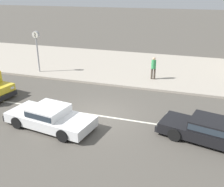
{
  "coord_description": "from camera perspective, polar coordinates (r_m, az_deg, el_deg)",
  "views": [
    {
      "loc": [
        4.71,
        -11.73,
        6.36
      ],
      "look_at": [
        0.46,
        1.36,
        0.8
      ],
      "focal_mm": 42.0,
      "sensor_mm": 36.0,
      "label": 1
    }
  ],
  "objects": [
    {
      "name": "lane_centre_stripe",
      "position": [
        14.15,
        -3.47,
        -4.74
      ],
      "size": [
        50.4,
        0.14,
        0.01
      ],
      "primitive_type": "cube",
      "color": "silver",
      "rests_on": "ground"
    },
    {
      "name": "sedan_black_3",
      "position": [
        12.42,
        20.51,
        -7.51
      ],
      "size": [
        4.75,
        2.58,
        1.06
      ],
      "color": "black",
      "rests_on": "ground"
    },
    {
      "name": "street_clock",
      "position": [
        21.24,
        -16.1,
        10.64
      ],
      "size": [
        0.57,
        0.22,
        3.2
      ],
      "color": "#9E9EA3",
      "rests_on": "kerb_strip"
    },
    {
      "name": "sedan_white_2",
      "position": [
        13.17,
        -13.44,
        -4.9
      ],
      "size": [
        4.68,
        2.4,
        1.06
      ],
      "color": "white",
      "rests_on": "ground"
    },
    {
      "name": "kerb_strip",
      "position": [
        22.65,
        5.32,
        5.8
      ],
      "size": [
        68.0,
        10.0,
        0.15
      ],
      "primitive_type": "cube",
      "color": "#ADA393",
      "rests_on": "ground"
    },
    {
      "name": "ground_plane",
      "position": [
        14.15,
        -3.47,
        -4.75
      ],
      "size": [
        160.0,
        160.0,
        0.0
      ],
      "primitive_type": "plane",
      "color": "#544F47"
    },
    {
      "name": "pedestrian_near_clock",
      "position": [
        19.21,
        9.04,
        5.83
      ],
      "size": [
        0.34,
        0.34,
        1.63
      ],
      "color": "#4C4238",
      "rests_on": "kerb_strip"
    }
  ]
}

